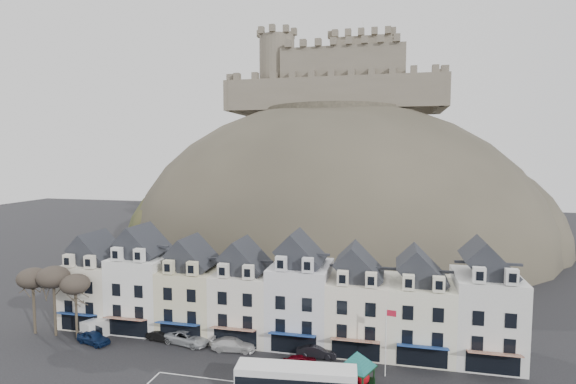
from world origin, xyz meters
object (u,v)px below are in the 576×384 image
object	(u,v)px
red_buoy	(362,379)
bus_shelter	(357,360)
flagpole	(387,337)
white_van	(102,326)
car_silver	(188,337)
car_charcoal	(317,351)
car_navy	(93,337)
car_maroon	(300,361)
car_black	(162,336)
bus	(296,381)
car_white	(234,344)

from	to	relation	value
red_buoy	bus_shelter	bearing A→B (deg)	-139.29
flagpole	white_van	size ratio (longest dim) A/B	1.42
car_silver	car_charcoal	distance (m)	15.26
car_navy	car_maroon	size ratio (longest dim) A/B	1.22
white_van	car_black	xyz separation A→B (m)	(8.05, 0.00, -0.44)
bus_shelter	red_buoy	xyz separation A→B (m)	(0.48, 0.41, -2.01)
bus	car_black	world-z (taller)	bus
bus	car_white	size ratio (longest dim) A/B	2.22
bus_shelter	car_white	world-z (taller)	bus_shelter
red_buoy	car_maroon	distance (m)	7.15
flagpole	car_charcoal	bearing A→B (deg)	161.00
red_buoy	car_maroon	size ratio (longest dim) A/B	0.48
flagpole	car_maroon	xyz separation A→B (m)	(-8.76, 0.06, -3.43)
car_white	bus_shelter	bearing A→B (deg)	-115.51
car_white	car_navy	bearing A→B (deg)	91.64
flagpole	car_white	distance (m)	17.31
bus_shelter	white_van	distance (m)	31.99
flagpole	car_white	world-z (taller)	flagpole
bus_shelter	car_silver	world-z (taller)	bus_shelter
car_white	car_charcoal	bearing A→B (deg)	-92.52
white_van	car_black	distance (m)	8.06
car_maroon	car_charcoal	xyz separation A→B (m)	(1.33, 2.50, 0.11)
car_charcoal	car_navy	bearing A→B (deg)	91.97
red_buoy	car_navy	distance (m)	31.38
car_maroon	bus_shelter	bearing A→B (deg)	-140.73
car_maroon	car_charcoal	size ratio (longest dim) A/B	0.82
car_navy	flagpole	bearing A→B (deg)	-74.03
bus_shelter	car_navy	size ratio (longest dim) A/B	1.24
bus	flagpole	bearing A→B (deg)	31.82
red_buoy	flagpole	bearing A→B (deg)	51.28
car_navy	car_maroon	bearing A→B (deg)	-73.93
bus	car_silver	bearing A→B (deg)	143.99
white_van	car_maroon	size ratio (longest dim) A/B	1.39
red_buoy	car_black	size ratio (longest dim) A/B	0.46
car_silver	car_maroon	size ratio (longest dim) A/B	1.53
red_buoy	flagpole	distance (m)	4.70
red_buoy	car_white	world-z (taller)	red_buoy
bus_shelter	car_white	distance (m)	15.29
car_navy	car_white	distance (m)	16.69
white_van	car_navy	xyz separation A→B (m)	(0.66, -2.50, -0.30)
red_buoy	car_maroon	xyz separation A→B (m)	(-6.58, 2.77, -0.26)
car_silver	car_maroon	xyz separation A→B (m)	(13.93, -2.50, -0.16)
car_black	car_maroon	distance (m)	17.46
car_black	car_silver	distance (m)	3.35
bus_shelter	car_charcoal	xyz separation A→B (m)	(-4.77, 5.68, -2.16)
white_van	car_maroon	distance (m)	25.46
car_navy	car_maroon	distance (m)	24.67
car_silver	car_white	size ratio (longest dim) A/B	1.09
red_buoy	bus	bearing A→B (deg)	-149.55
bus_shelter	car_black	world-z (taller)	bus_shelter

